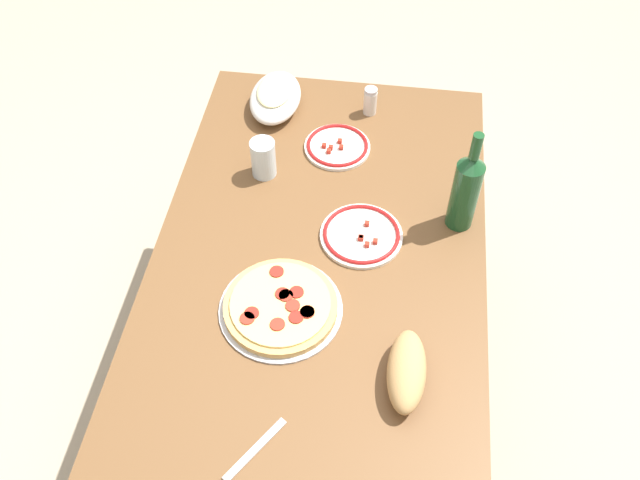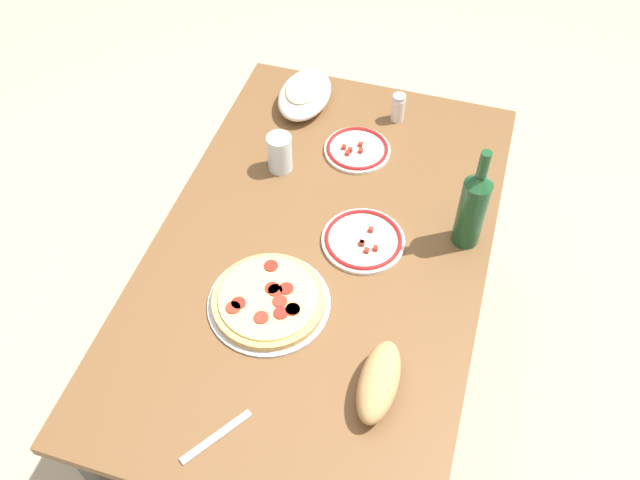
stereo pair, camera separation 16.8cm
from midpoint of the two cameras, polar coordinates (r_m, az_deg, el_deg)
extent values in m
plane|color=tan|center=(2.32, -2.12, -11.96)|extent=(8.00, 8.00, 0.00)
cube|color=brown|center=(1.72, -2.80, -1.12)|extent=(1.35, 0.83, 0.03)
cylinder|color=#33302D|center=(2.45, -8.33, 5.80)|extent=(0.07, 0.07, 0.69)
cylinder|color=#33302D|center=(2.38, 8.49, 4.16)|extent=(0.07, 0.07, 0.69)
cylinder|color=#B7B7BC|center=(1.60, -6.34, -6.00)|extent=(0.29, 0.29, 0.01)
cylinder|color=tan|center=(1.59, -6.38, -5.76)|extent=(0.27, 0.27, 0.02)
cylinder|color=#EACC75|center=(1.58, -6.42, -5.52)|extent=(0.24, 0.24, 0.01)
cylinder|color=#B22D1E|center=(1.57, -5.39, -5.71)|extent=(0.03, 0.03, 0.00)
cylinder|color=#B22D1E|center=(1.56, -4.25, -6.23)|extent=(0.03, 0.03, 0.00)
cylinder|color=maroon|center=(1.56, -4.15, -6.27)|extent=(0.03, 0.03, 0.00)
cylinder|color=maroon|center=(1.59, -6.21, -4.70)|extent=(0.03, 0.03, 0.00)
cylinder|color=#B22D1E|center=(1.59, -5.92, -4.85)|extent=(0.03, 0.03, 0.00)
cylinder|color=maroon|center=(1.55, -5.14, -6.69)|extent=(0.03, 0.03, 0.00)
cylinder|color=maroon|center=(1.57, -8.85, -6.29)|extent=(0.03, 0.03, 0.00)
cylinder|color=maroon|center=(1.59, -5.02, -4.59)|extent=(0.03, 0.03, 0.00)
cylinder|color=#B22D1E|center=(1.57, -9.24, -6.72)|extent=(0.03, 0.03, 0.00)
cylinder|color=maroon|center=(1.63, -6.62, -2.84)|extent=(0.03, 0.03, 0.00)
cylinder|color=#B22D1E|center=(1.55, -6.74, -7.27)|extent=(0.03, 0.03, 0.00)
ellipsoid|color=white|center=(2.08, -6.14, 11.71)|extent=(0.24, 0.15, 0.07)
ellipsoid|color=#AD2819|center=(2.07, -6.17, 11.98)|extent=(0.20, 0.12, 0.03)
ellipsoid|color=beige|center=(2.06, -6.21, 12.36)|extent=(0.17, 0.10, 0.02)
cylinder|color=#194723|center=(1.71, 9.32, 3.56)|extent=(0.07, 0.07, 0.20)
cone|color=#194723|center=(1.62, 9.84, 6.32)|extent=(0.07, 0.07, 0.03)
cylinder|color=#194723|center=(1.59, 10.08, 7.60)|extent=(0.03, 0.03, 0.07)
cylinder|color=silver|center=(1.86, -7.40, 6.70)|extent=(0.07, 0.07, 0.11)
cylinder|color=white|center=(1.95, -1.09, 7.69)|extent=(0.19, 0.19, 0.01)
torus|color=red|center=(1.94, -1.09, 7.86)|extent=(0.18, 0.18, 0.01)
cube|color=#AD2819|center=(1.93, -0.71, 7.67)|extent=(0.01, 0.01, 0.01)
cube|color=#AD2819|center=(1.94, -2.16, 7.81)|extent=(0.01, 0.01, 0.01)
cube|color=#AD2819|center=(1.95, -0.81, 8.19)|extent=(0.01, 0.01, 0.01)
cube|color=#AD2819|center=(1.92, -1.78, 7.35)|extent=(0.01, 0.01, 0.01)
cube|color=#AD2819|center=(1.93, -1.60, 7.65)|extent=(0.01, 0.01, 0.01)
cylinder|color=white|center=(1.72, 0.71, 0.20)|extent=(0.21, 0.21, 0.01)
torus|color=red|center=(1.72, 0.72, 0.37)|extent=(0.20, 0.20, 0.01)
cube|color=#AD2819|center=(1.69, 1.16, -0.56)|extent=(0.01, 0.01, 0.01)
cube|color=#AD2819|center=(1.70, 0.68, -0.02)|extent=(0.01, 0.01, 0.01)
cube|color=#AD2819|center=(1.71, 0.62, 0.03)|extent=(0.01, 0.01, 0.01)
cube|color=#AD2819|center=(1.70, 1.87, -0.29)|extent=(0.01, 0.01, 0.01)
cube|color=#AD2819|center=(1.73, 1.22, 1.21)|extent=(0.01, 0.01, 0.01)
ellipsoid|color=tan|center=(1.47, 4.02, -11.18)|extent=(0.20, 0.08, 0.08)
cylinder|color=silver|center=(2.05, 1.86, 11.37)|extent=(0.04, 0.04, 0.07)
cylinder|color=#B7B7BC|center=(2.02, 1.89, 12.33)|extent=(0.04, 0.04, 0.01)
cube|color=#B7B7BC|center=(1.45, -8.95, -17.27)|extent=(0.15, 0.11, 0.00)
camera|label=1|loc=(0.08, -92.87, -3.52)|focal=38.03mm
camera|label=2|loc=(0.08, 87.13, 3.52)|focal=38.03mm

